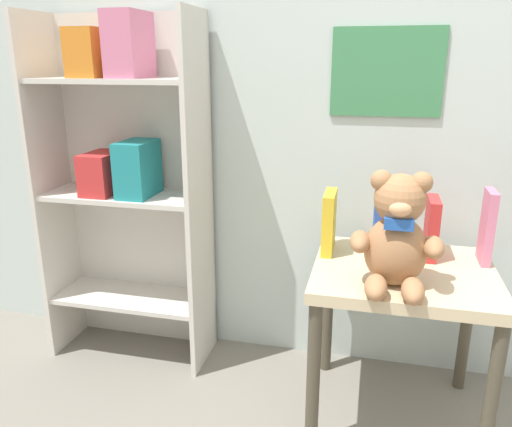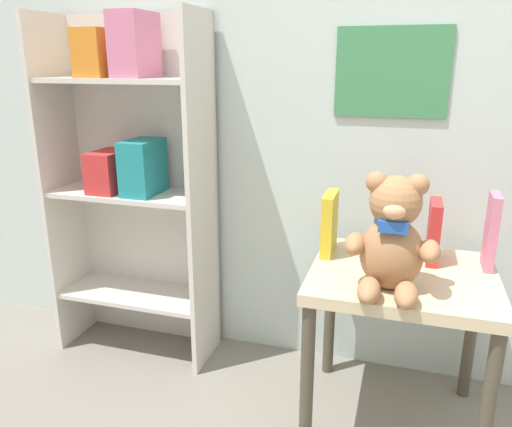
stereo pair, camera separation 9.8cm
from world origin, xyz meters
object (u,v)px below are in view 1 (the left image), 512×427
(book_standing_yellow, at_px, (329,222))
(book_standing_blue, at_px, (380,225))
(book_standing_red, at_px, (432,228))
(bookshelf_side, at_px, (127,169))
(book_standing_pink, at_px, (487,227))
(display_table, at_px, (402,293))
(teddy_bear, at_px, (397,236))

(book_standing_yellow, height_order, book_standing_blue, same)
(book_standing_blue, relative_size, book_standing_red, 1.03)
(bookshelf_side, bearing_deg, book_standing_pink, -3.87)
(display_table, relative_size, book_standing_blue, 2.71)
(teddy_bear, bearing_deg, bookshelf_side, 161.13)
(book_standing_yellow, height_order, book_standing_pink, book_standing_pink)
(book_standing_red, bearing_deg, teddy_bear, -114.43)
(book_standing_blue, height_order, book_standing_red, book_standing_blue)
(bookshelf_side, distance_m, book_standing_red, 1.11)
(teddy_bear, relative_size, book_standing_pink, 1.42)
(display_table, height_order, teddy_bear, teddy_bear)
(book_standing_red, bearing_deg, display_table, -123.50)
(display_table, bearing_deg, bookshelf_side, 168.96)
(teddy_bear, distance_m, book_standing_blue, 0.25)
(display_table, height_order, book_standing_red, book_standing_red)
(teddy_bear, xyz_separation_m, book_standing_yellow, (-0.21, 0.23, -0.05))
(display_table, xyz_separation_m, book_standing_yellow, (-0.24, 0.10, 0.19))
(book_standing_blue, xyz_separation_m, book_standing_pink, (0.33, 0.01, 0.02))
(teddy_bear, bearing_deg, book_standing_yellow, 131.45)
(book_standing_red, distance_m, book_standing_pink, 0.16)
(teddy_bear, xyz_separation_m, book_standing_pink, (0.28, 0.25, -0.03))
(book_standing_blue, bearing_deg, book_standing_pink, 0.31)
(display_table, xyz_separation_m, teddy_bear, (-0.04, -0.14, 0.23))
(teddy_bear, bearing_deg, book_standing_blue, 100.36)
(book_standing_yellow, distance_m, book_standing_red, 0.33)
(bookshelf_side, xyz_separation_m, book_standing_blue, (0.94, -0.10, -0.12))
(display_table, xyz_separation_m, book_standing_blue, (-0.08, 0.10, 0.19))
(book_standing_yellow, bearing_deg, book_standing_red, 4.04)
(bookshelf_side, distance_m, book_standing_pink, 1.27)
(book_standing_red, bearing_deg, book_standing_yellow, -175.33)
(book_standing_yellow, relative_size, book_standing_red, 1.03)
(bookshelf_side, bearing_deg, book_standing_yellow, -7.53)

